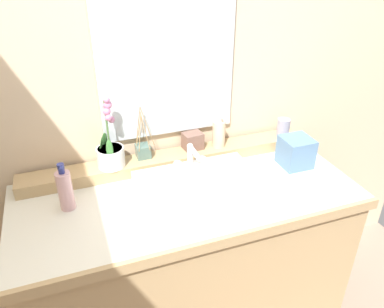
% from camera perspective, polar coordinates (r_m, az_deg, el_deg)
% --- Properties ---
extents(wall_back, '(3.04, 0.20, 2.49)m').
position_cam_1_polar(wall_back, '(1.73, -5.41, 13.10)').
color(wall_back, beige).
rests_on(wall_back, ground).
extents(vanity_cabinet, '(1.39, 0.61, 0.84)m').
position_cam_1_polar(vanity_cabinet, '(1.83, -0.65, -16.41)').
color(vanity_cabinet, tan).
rests_on(vanity_cabinet, ground).
extents(back_ledge, '(1.31, 0.12, 0.05)m').
position_cam_1_polar(back_ledge, '(1.73, -3.27, -0.84)').
color(back_ledge, tan).
rests_on(back_ledge, vanity_cabinet).
extents(sink_basin, '(0.48, 0.35, 0.27)m').
position_cam_1_polar(sink_basin, '(1.52, 1.38, -5.51)').
color(sink_basin, white).
rests_on(sink_basin, vanity_cabinet).
extents(potted_plant, '(0.12, 0.12, 0.31)m').
position_cam_1_polar(potted_plant, '(1.63, -12.16, 0.36)').
color(potted_plant, silver).
rests_on(potted_plant, back_ledge).
extents(soap_dispenser, '(0.06, 0.06, 0.17)m').
position_cam_1_polar(soap_dispenser, '(1.76, 4.03, 3.18)').
color(soap_dispenser, '#D4B492').
rests_on(soap_dispenser, back_ledge).
extents(tumbler_cup, '(0.06, 0.06, 0.09)m').
position_cam_1_polar(tumbler_cup, '(1.90, 13.52, 3.81)').
color(tumbler_cup, '#908FA5').
rests_on(tumbler_cup, back_ledge).
extents(reed_diffuser, '(0.09, 0.10, 0.24)m').
position_cam_1_polar(reed_diffuser, '(1.69, -7.36, 0.59)').
color(reed_diffuser, '#4F6B61').
rests_on(reed_diffuser, back_ledge).
extents(trinket_box, '(0.09, 0.08, 0.08)m').
position_cam_1_polar(trinket_box, '(1.74, 0.10, 1.98)').
color(trinket_box, brown).
rests_on(trinket_box, back_ledge).
extents(lotion_bottle, '(0.06, 0.06, 0.20)m').
position_cam_1_polar(lotion_bottle, '(1.50, -18.49, -5.11)').
color(lotion_bottle, '#D3A2A7').
rests_on(lotion_bottle, vanity_cabinet).
extents(tissue_box, '(0.13, 0.13, 0.14)m').
position_cam_1_polar(tissue_box, '(1.77, 15.30, 0.30)').
color(tissue_box, '#54769D').
rests_on(tissue_box, vanity_cabinet).
extents(mirror, '(0.59, 0.02, 0.63)m').
position_cam_1_polar(mirror, '(1.62, -3.72, 13.32)').
color(mirror, silver).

